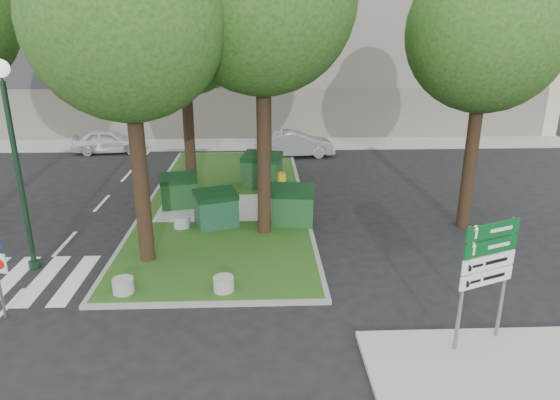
{
  "coord_description": "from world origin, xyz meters",
  "views": [
    {
      "loc": [
        1.91,
        -11.15,
        6.58
      ],
      "look_at": [
        2.43,
        2.26,
        2.0
      ],
      "focal_mm": 32.0,
      "sensor_mm": 36.0,
      "label": 1
    }
  ],
  "objects_px": {
    "directional_sign": "(487,265)",
    "car_silver": "(295,144)",
    "tree_street_right": "(491,16)",
    "tree_median_mid": "(185,19)",
    "street_lamp": "(13,143)",
    "bollard_left": "(123,286)",
    "bollard_right": "(224,284)",
    "dumpster_b": "(216,209)",
    "bollard_mid": "(182,222)",
    "litter_bin": "(281,181)",
    "dumpster_c": "(262,170)",
    "dumpster_a": "(179,191)",
    "car_white": "(109,141)",
    "dumpster_d": "(293,206)"
  },
  "relations": [
    {
      "from": "directional_sign",
      "to": "car_silver",
      "type": "bearing_deg",
      "value": 77.09
    },
    {
      "from": "tree_street_right",
      "to": "directional_sign",
      "type": "distance_m",
      "value": 9.01
    },
    {
      "from": "tree_median_mid",
      "to": "street_lamp",
      "type": "relative_size",
      "value": 1.7
    },
    {
      "from": "bollard_left",
      "to": "bollard_right",
      "type": "bearing_deg",
      "value": 0.0
    },
    {
      "from": "dumpster_b",
      "to": "bollard_mid",
      "type": "xyz_separation_m",
      "value": [
        -1.19,
        -0.04,
        -0.42
      ]
    },
    {
      "from": "bollard_mid",
      "to": "litter_bin",
      "type": "bearing_deg",
      "value": 49.5
    },
    {
      "from": "dumpster_c",
      "to": "dumpster_a",
      "type": "bearing_deg",
      "value": -126.26
    },
    {
      "from": "tree_street_right",
      "to": "dumpster_c",
      "type": "xyz_separation_m",
      "value": [
        -7.14,
        4.56,
        -6.14
      ]
    },
    {
      "from": "directional_sign",
      "to": "bollard_mid",
      "type": "bearing_deg",
      "value": 114.66
    },
    {
      "from": "car_white",
      "to": "dumpster_b",
      "type": "bearing_deg",
      "value": -153.67
    },
    {
      "from": "tree_street_right",
      "to": "car_white",
      "type": "height_order",
      "value": "tree_street_right"
    },
    {
      "from": "dumpster_a",
      "to": "dumpster_b",
      "type": "xyz_separation_m",
      "value": [
        1.6,
        -2.11,
        0.0
      ]
    },
    {
      "from": "dumpster_b",
      "to": "litter_bin",
      "type": "distance_m",
      "value": 4.82
    },
    {
      "from": "dumpster_b",
      "to": "bollard_mid",
      "type": "height_order",
      "value": "dumpster_b"
    },
    {
      "from": "car_silver",
      "to": "tree_street_right",
      "type": "bearing_deg",
      "value": -158.27
    },
    {
      "from": "dumpster_c",
      "to": "bollard_mid",
      "type": "relative_size",
      "value": 3.33
    },
    {
      "from": "tree_street_right",
      "to": "bollard_left",
      "type": "xyz_separation_m",
      "value": [
        -10.79,
        -4.56,
        -6.67
      ]
    },
    {
      "from": "bollard_right",
      "to": "car_white",
      "type": "xyz_separation_m",
      "value": [
        -7.52,
        16.3,
        0.36
      ]
    },
    {
      "from": "car_white",
      "to": "dumpster_a",
      "type": "bearing_deg",
      "value": -155.24
    },
    {
      "from": "tree_street_right",
      "to": "dumpster_b",
      "type": "xyz_separation_m",
      "value": [
        -8.74,
        -0.02,
        -6.24
      ]
    },
    {
      "from": "dumpster_a",
      "to": "dumpster_c",
      "type": "bearing_deg",
      "value": 25.93
    },
    {
      "from": "dumpster_b",
      "to": "dumpster_d",
      "type": "xyz_separation_m",
      "value": [
        2.66,
        0.19,
        0.03
      ]
    },
    {
      "from": "tree_street_right",
      "to": "dumpster_a",
      "type": "height_order",
      "value": "tree_street_right"
    },
    {
      "from": "dumpster_c",
      "to": "directional_sign",
      "type": "xyz_separation_m",
      "value": [
        4.61,
        -11.62,
        1.14
      ]
    },
    {
      "from": "tree_median_mid",
      "to": "dumpster_b",
      "type": "height_order",
      "value": "tree_median_mid"
    },
    {
      "from": "tree_street_right",
      "to": "bollard_right",
      "type": "distance_m",
      "value": 11.51
    },
    {
      "from": "bollard_left",
      "to": "car_white",
      "type": "height_order",
      "value": "car_white"
    },
    {
      "from": "street_lamp",
      "to": "tree_street_right",
      "type": "bearing_deg",
      "value": 11.36
    },
    {
      "from": "dumpster_c",
      "to": "bollard_mid",
      "type": "height_order",
      "value": "dumpster_c"
    },
    {
      "from": "tree_median_mid",
      "to": "litter_bin",
      "type": "bearing_deg",
      "value": 2.45
    },
    {
      "from": "bollard_right",
      "to": "bollard_left",
      "type": "bearing_deg",
      "value": 180.0
    },
    {
      "from": "tree_median_mid",
      "to": "bollard_left",
      "type": "xyz_separation_m",
      "value": [
        -0.79,
        -8.56,
        -6.66
      ]
    },
    {
      "from": "bollard_right",
      "to": "directional_sign",
      "type": "distance_m",
      "value": 6.41
    },
    {
      "from": "tree_street_right",
      "to": "dumpster_d",
      "type": "relative_size",
      "value": 6.34
    },
    {
      "from": "dumpster_b",
      "to": "bollard_left",
      "type": "distance_m",
      "value": 5.0
    },
    {
      "from": "dumpster_b",
      "to": "car_silver",
      "type": "bearing_deg",
      "value": 51.9
    },
    {
      "from": "dumpster_a",
      "to": "bollard_mid",
      "type": "bearing_deg",
      "value": -91.11
    },
    {
      "from": "street_lamp",
      "to": "directional_sign",
      "type": "bearing_deg",
      "value": -20.75
    },
    {
      "from": "dumpster_a",
      "to": "car_silver",
      "type": "bearing_deg",
      "value": 47.34
    },
    {
      "from": "tree_street_right",
      "to": "directional_sign",
      "type": "height_order",
      "value": "tree_street_right"
    },
    {
      "from": "tree_median_mid",
      "to": "litter_bin",
      "type": "xyz_separation_m",
      "value": [
        3.66,
        0.16,
        -6.5
      ]
    },
    {
      "from": "dumpster_b",
      "to": "car_silver",
      "type": "distance_m",
      "value": 11.05
    },
    {
      "from": "dumpster_b",
      "to": "directional_sign",
      "type": "height_order",
      "value": "directional_sign"
    },
    {
      "from": "dumpster_c",
      "to": "car_white",
      "type": "bearing_deg",
      "value": 156.1
    },
    {
      "from": "tree_median_mid",
      "to": "bollard_left",
      "type": "relative_size",
      "value": 18.3
    },
    {
      "from": "dumpster_a",
      "to": "dumpster_d",
      "type": "height_order",
      "value": "dumpster_d"
    },
    {
      "from": "bollard_right",
      "to": "street_lamp",
      "type": "xyz_separation_m",
      "value": [
        -5.63,
        1.78,
        3.39
      ]
    },
    {
      "from": "bollard_right",
      "to": "car_silver",
      "type": "distance_m",
      "value": 15.32
    },
    {
      "from": "street_lamp",
      "to": "car_white",
      "type": "height_order",
      "value": "street_lamp"
    },
    {
      "from": "dumpster_a",
      "to": "bollard_right",
      "type": "xyz_separation_m",
      "value": [
        2.15,
        -6.65,
        -0.43
      ]
    }
  ]
}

